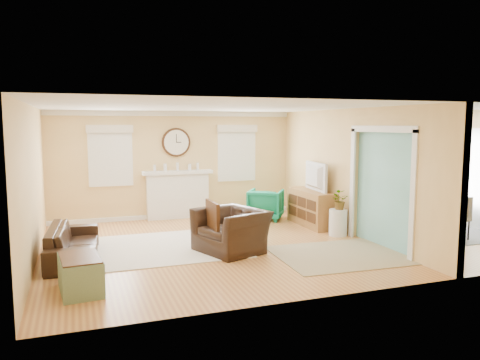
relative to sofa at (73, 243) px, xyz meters
name	(u,v)px	position (x,y,z in m)	size (l,w,h in m)	color
floor	(283,240)	(3.91, 0.03, -0.29)	(9.00, 9.00, 0.00)	#A76334
wall_back	(234,163)	(3.91, 3.03, 1.01)	(9.00, 0.02, 2.60)	tan
wall_front	(377,197)	(3.91, -2.97, 1.01)	(9.00, 0.02, 2.60)	tan
wall_left	(33,185)	(-0.59, 0.03, 1.01)	(0.02, 6.00, 2.60)	tan
wall_right	(464,168)	(8.41, 0.03, 1.01)	(0.02, 6.00, 2.60)	tan
ceiling	(284,108)	(3.91, 0.03, 2.31)	(9.00, 6.00, 0.02)	white
partition	(343,168)	(5.42, 0.32, 1.07)	(0.17, 6.00, 2.60)	tan
fireplace	(178,194)	(2.41, 2.91, 0.31)	(1.70, 0.30, 1.17)	white
wall_clock	(176,142)	(2.41, 3.00, 1.56)	(0.70, 0.07, 0.70)	#412712
window_left	(110,151)	(0.86, 2.99, 1.37)	(1.05, 0.13, 1.42)	white
window_right	(237,149)	(3.96, 2.99, 1.37)	(1.05, 0.13, 1.42)	white
french_doors	(462,177)	(8.37, 0.03, 0.81)	(0.06, 1.70, 2.20)	white
pendant	(412,128)	(6.91, 0.03, 1.91)	(0.30, 0.30, 0.55)	gold
rug_cream	(164,247)	(1.58, 0.26, -0.28)	(2.78, 2.41, 0.01)	beige
rug_jute	(340,255)	(4.41, -1.28, -0.28)	(2.23, 1.82, 0.01)	tan
rug_grey	(414,227)	(7.15, 0.10, -0.28)	(2.62, 3.28, 0.01)	gray
sofa	(73,243)	(0.00, 0.00, 0.00)	(1.98, 0.77, 0.58)	black
eames_chair	(231,231)	(2.68, -0.40, 0.09)	(1.18, 1.03, 0.76)	black
green_chair	(266,204)	(4.38, 2.05, 0.07)	(0.78, 0.80, 0.73)	#056651
trunk	(80,274)	(0.09, -1.67, -0.04)	(0.61, 0.91, 0.50)	gray
credenza	(311,208)	(5.10, 1.08, 0.11)	(0.51, 1.49, 0.80)	olive
tv	(311,176)	(5.08, 1.08, 0.83)	(1.11, 0.15, 0.64)	black
garden_stool	(338,223)	(5.14, 0.01, -0.02)	(0.37, 0.37, 0.54)	white
potted_plant	(339,200)	(5.14, 0.01, 0.45)	(0.35, 0.30, 0.39)	#337F33
dining_table	(415,212)	(7.15, 0.10, 0.05)	(1.95, 1.09, 0.69)	#412712
dining_chair_n	(382,197)	(7.14, 1.26, 0.22)	(0.39, 0.39, 0.87)	gray
dining_chair_s	(457,214)	(7.20, -1.05, 0.22)	(0.39, 0.39, 0.87)	gray
dining_chair_w	(395,203)	(6.56, 0.02, 0.32)	(0.53, 0.53, 1.03)	white
dining_chair_e	(437,199)	(7.81, 0.18, 0.30)	(0.56, 0.56, 1.01)	gray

